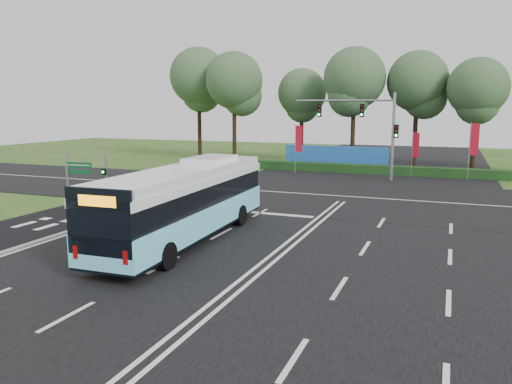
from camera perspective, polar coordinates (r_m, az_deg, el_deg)
ground at (r=22.05m, az=3.82°, el=-5.67°), size 120.00×120.00×0.00m
road_main at (r=22.04m, az=3.82°, el=-5.62°), size 20.00×120.00×0.04m
road_cross at (r=33.42m, az=10.10°, el=-0.52°), size 120.00×14.00×0.05m
bike_path at (r=26.27m, az=-25.47°, el=-4.04°), size 5.00×18.00×0.06m
kerb_strip at (r=24.59m, az=-21.63°, el=-4.59°), size 0.25×18.00×0.12m
city_bus at (r=21.90m, az=-7.98°, el=-1.11°), size 2.98×12.29×3.50m
pedestrian_signal at (r=30.23m, az=-16.79°, el=1.43°), size 0.26×0.41×3.16m
street_sign at (r=26.17m, az=-20.17°, el=1.42°), size 1.43×0.25×3.69m
banner_flag_left at (r=44.78m, az=4.83°, el=5.77°), size 0.64×0.12×4.36m
banner_flag_mid at (r=43.85m, az=17.72°, el=4.87°), size 0.57×0.16×3.87m
banner_flag_right at (r=43.24m, az=23.57°, el=5.16°), size 0.70×0.07×4.71m
traffic_light_gantry at (r=41.27m, az=12.96°, el=7.76°), size 8.41×0.28×7.00m
hedge at (r=45.56m, az=13.26°, el=2.51°), size 22.00×1.20×0.80m
blue_hoarding at (r=48.65m, az=9.05°, el=3.91°), size 10.00×0.30×2.20m
eucalyptus_row at (r=51.92m, az=9.62°, el=12.38°), size 42.89×8.91×12.64m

